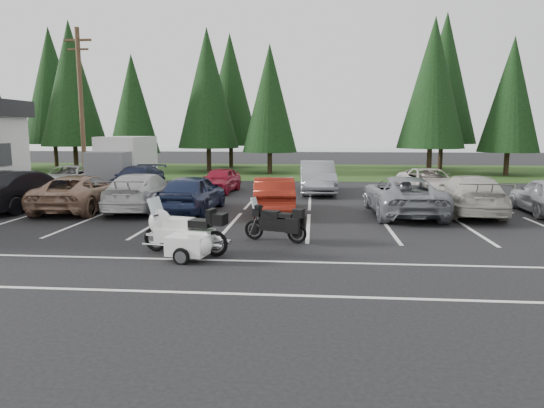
{
  "coord_description": "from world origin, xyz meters",
  "views": [
    {
      "loc": [
        3.37,
        -15.26,
        3.26
      ],
      "look_at": [
        2.09,
        -0.5,
        1.01
      ],
      "focal_mm": 32.0,
      "sensor_mm": 36.0,
      "label": 1
    }
  ],
  "objects_px": {
    "car_far_2": "(220,180)",
    "touring_motorcycle": "(185,226)",
    "car_far_3": "(317,177)",
    "cargo_trailer": "(188,248)",
    "car_near_5": "(274,195)",
    "car_far_1": "(137,179)",
    "car_far_4": "(428,182)",
    "box_truck": "(121,161)",
    "car_near_6": "(403,196)",
    "adventure_motorcycle": "(275,220)",
    "car_near_4": "(193,193)",
    "utility_pole": "(81,105)",
    "car_far_0": "(69,178)",
    "car_near_2": "(81,193)",
    "car_near_1": "(23,190)",
    "car_near_7": "(469,194)",
    "car_near_3": "(143,192)"
  },
  "relations": [
    {
      "from": "car_far_2",
      "to": "touring_motorcycle",
      "type": "relative_size",
      "value": 1.42
    },
    {
      "from": "car_far_3",
      "to": "cargo_trailer",
      "type": "relative_size",
      "value": 3.56
    },
    {
      "from": "car_near_5",
      "to": "car_far_1",
      "type": "distance_m",
      "value": 9.72
    },
    {
      "from": "car_far_4",
      "to": "touring_motorcycle",
      "type": "bearing_deg",
      "value": -131.7
    },
    {
      "from": "car_near_5",
      "to": "car_far_3",
      "type": "bearing_deg",
      "value": -110.73
    },
    {
      "from": "box_truck",
      "to": "touring_motorcycle",
      "type": "relative_size",
      "value": 2.05
    },
    {
      "from": "car_near_6",
      "to": "adventure_motorcycle",
      "type": "bearing_deg",
      "value": 46.0
    },
    {
      "from": "car_near_4",
      "to": "car_far_3",
      "type": "relative_size",
      "value": 0.9
    },
    {
      "from": "car_far_3",
      "to": "car_far_4",
      "type": "relative_size",
      "value": 1.03
    },
    {
      "from": "utility_pole",
      "to": "car_far_0",
      "type": "height_order",
      "value": "utility_pole"
    },
    {
      "from": "car_near_2",
      "to": "car_near_5",
      "type": "relative_size",
      "value": 1.19
    },
    {
      "from": "car_near_1",
      "to": "car_far_1",
      "type": "xyz_separation_m",
      "value": [
        2.72,
        5.8,
        -0.12
      ]
    },
    {
      "from": "car_near_6",
      "to": "adventure_motorcycle",
      "type": "xyz_separation_m",
      "value": [
        -4.59,
        -5.07,
        -0.09
      ]
    },
    {
      "from": "utility_pole",
      "to": "adventure_motorcycle",
      "type": "bearing_deg",
      "value": -47.28
    },
    {
      "from": "car_near_4",
      "to": "car_near_6",
      "type": "relative_size",
      "value": 0.84
    },
    {
      "from": "car_near_5",
      "to": "car_near_7",
      "type": "xyz_separation_m",
      "value": [
        7.68,
        0.44,
        0.05
      ]
    },
    {
      "from": "car_near_6",
      "to": "car_far_4",
      "type": "bearing_deg",
      "value": -113.19
    },
    {
      "from": "utility_pole",
      "to": "car_far_3",
      "type": "xyz_separation_m",
      "value": [
        13.55,
        -1.8,
        -3.87
      ]
    },
    {
      "from": "car_near_3",
      "to": "car_near_6",
      "type": "xyz_separation_m",
      "value": [
        10.51,
        -0.24,
        -0.01
      ]
    },
    {
      "from": "car_near_4",
      "to": "car_far_2",
      "type": "bearing_deg",
      "value": -85.27
    },
    {
      "from": "car_near_6",
      "to": "car_near_7",
      "type": "bearing_deg",
      "value": -173.07
    },
    {
      "from": "car_near_1",
      "to": "car_near_6",
      "type": "bearing_deg",
      "value": -174.95
    },
    {
      "from": "utility_pole",
      "to": "cargo_trailer",
      "type": "distance_m",
      "value": 19.15
    },
    {
      "from": "car_far_0",
      "to": "car_far_2",
      "type": "xyz_separation_m",
      "value": [
        8.58,
        -0.37,
        -0.01
      ]
    },
    {
      "from": "car_near_2",
      "to": "car_far_4",
      "type": "height_order",
      "value": "car_near_2"
    },
    {
      "from": "car_far_2",
      "to": "touring_motorcycle",
      "type": "bearing_deg",
      "value": -77.5
    },
    {
      "from": "car_near_3",
      "to": "touring_motorcycle",
      "type": "xyz_separation_m",
      "value": [
        3.64,
        -6.98,
        -0.01
      ]
    },
    {
      "from": "utility_pole",
      "to": "car_near_1",
      "type": "height_order",
      "value": "utility_pole"
    },
    {
      "from": "box_truck",
      "to": "car_near_3",
      "type": "relative_size",
      "value": 1.06
    },
    {
      "from": "car_far_0",
      "to": "car_far_4",
      "type": "xyz_separation_m",
      "value": [
        19.34,
        -0.59,
        0.01
      ]
    },
    {
      "from": "car_far_3",
      "to": "car_near_5",
      "type": "bearing_deg",
      "value": -107.84
    },
    {
      "from": "car_near_4",
      "to": "car_far_3",
      "type": "height_order",
      "value": "car_far_3"
    },
    {
      "from": "box_truck",
      "to": "car_far_4",
      "type": "bearing_deg",
      "value": -9.0
    },
    {
      "from": "box_truck",
      "to": "car_far_2",
      "type": "relative_size",
      "value": 1.44
    },
    {
      "from": "car_far_1",
      "to": "car_near_3",
      "type": "bearing_deg",
      "value": -64.83
    },
    {
      "from": "cargo_trailer",
      "to": "adventure_motorcycle",
      "type": "height_order",
      "value": "adventure_motorcycle"
    },
    {
      "from": "car_near_2",
      "to": "car_far_0",
      "type": "bearing_deg",
      "value": -61.71
    },
    {
      "from": "car_near_7",
      "to": "adventure_motorcycle",
      "type": "xyz_separation_m",
      "value": [
        -7.24,
        -5.48,
        -0.11
      ]
    },
    {
      "from": "car_near_2",
      "to": "utility_pole",
      "type": "bearing_deg",
      "value": -67.94
    },
    {
      "from": "car_near_2",
      "to": "cargo_trailer",
      "type": "relative_size",
      "value": 3.72
    },
    {
      "from": "car_near_7",
      "to": "car_near_5",
      "type": "bearing_deg",
      "value": 9.15
    },
    {
      "from": "car_far_4",
      "to": "car_near_2",
      "type": "bearing_deg",
      "value": -164.43
    },
    {
      "from": "utility_pole",
      "to": "touring_motorcycle",
      "type": "distance_m",
      "value": 18.38
    },
    {
      "from": "car_near_1",
      "to": "touring_motorcycle",
      "type": "distance_m",
      "value": 10.97
    },
    {
      "from": "box_truck",
      "to": "car_near_2",
      "type": "relative_size",
      "value": 1.07
    },
    {
      "from": "car_near_4",
      "to": "car_near_1",
      "type": "bearing_deg",
      "value": 3.3
    },
    {
      "from": "box_truck",
      "to": "car_near_6",
      "type": "height_order",
      "value": "box_truck"
    },
    {
      "from": "utility_pole",
      "to": "car_far_4",
      "type": "bearing_deg",
      "value": -6.6
    },
    {
      "from": "car_near_4",
      "to": "car_far_0",
      "type": "distance_m",
      "value": 10.95
    },
    {
      "from": "car_near_5",
      "to": "car_far_2",
      "type": "relative_size",
      "value": 1.13
    }
  ]
}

